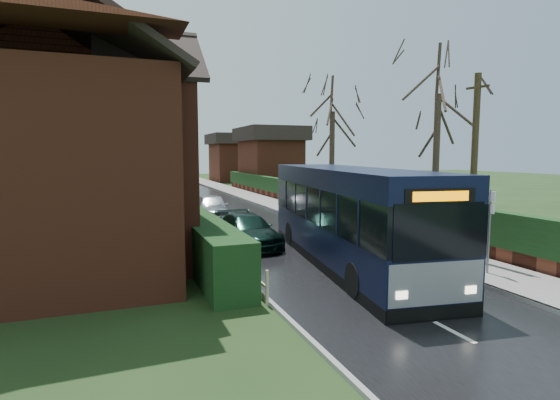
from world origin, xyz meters
name	(u,v)px	position (x,y,z in m)	size (l,w,h in m)	color
ground	(326,265)	(0.00, 0.00, 0.00)	(140.00, 140.00, 0.00)	#29451D
road	(245,222)	(0.00, 10.00, 0.01)	(6.00, 100.00, 0.02)	black
pavement	(314,217)	(4.25, 10.00, 0.07)	(2.50, 100.00, 0.14)	slate
kerb_right	(296,218)	(3.05, 10.00, 0.07)	(0.12, 100.00, 0.14)	gray
kerb_left	(189,225)	(-3.05, 10.00, 0.05)	(0.12, 100.00, 0.10)	gray
front_hedge	(187,226)	(-3.90, 5.00, 0.80)	(1.20, 16.00, 1.60)	black
picket_fence	(205,233)	(-3.15, 5.00, 0.45)	(0.10, 16.00, 0.90)	tan
right_wall_hedge	(338,200)	(5.80, 10.00, 1.02)	(0.60, 50.00, 1.80)	brown
brick_house	(51,137)	(-8.73, 4.78, 4.38)	(9.30, 14.60, 10.30)	brown
bus	(348,217)	(0.79, -0.04, 1.63)	(3.94, 11.08, 3.30)	black
car_silver	(212,207)	(-1.50, 11.51, 0.75)	(1.77, 4.39, 1.50)	#B9BABF
car_green	(247,230)	(-1.60, 4.00, 0.65)	(1.82, 4.47, 1.30)	black
car_distant	(183,179)	(1.32, 42.75, 0.60)	(1.27, 3.63, 1.20)	black
bus_stop_sign	(490,220)	(4.00, -3.00, 1.78)	(0.15, 0.41, 2.70)	slate
telegraph_pole	(474,169)	(4.80, -1.47, 3.26)	(0.23, 0.83, 6.44)	#312916
tree_right_near	(439,84)	(7.86, 4.04, 7.05)	(4.37, 4.37, 9.43)	#362920
tree_right_far	(333,105)	(7.21, 13.60, 7.06)	(4.89, 4.89, 9.45)	#33261E
tree_house_side	(42,81)	(-10.11, 14.08, 7.67)	(4.52, 4.52, 10.27)	#32271D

